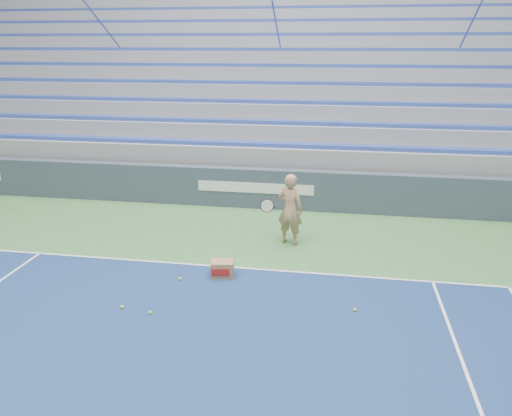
{
  "coord_description": "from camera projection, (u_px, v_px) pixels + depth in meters",
  "views": [
    {
      "loc": [
        2.19,
        2.81,
        4.38
      ],
      "look_at": [
        0.59,
        12.38,
        1.15
      ],
      "focal_mm": 35.0,
      "sensor_mm": 36.0,
      "label": 1
    }
  ],
  "objects": [
    {
      "name": "tennis_ball_1",
      "position": [
        180.0,
        279.0,
        9.65
      ],
      "size": [
        0.07,
        0.07,
        0.07
      ],
      "primitive_type": "sphere",
      "color": "#B6E22E",
      "rests_on": "ground"
    },
    {
      "name": "ball_box",
      "position": [
        222.0,
        269.0,
        9.77
      ],
      "size": [
        0.48,
        0.4,
        0.33
      ],
      "color": "#967049",
      "rests_on": "ground"
    },
    {
      "name": "tennis_player",
      "position": [
        290.0,
        209.0,
        11.2
      ],
      "size": [
        0.95,
        0.89,
        1.64
      ],
      "color": "tan",
      "rests_on": "ground"
    },
    {
      "name": "tennis_ball_3",
      "position": [
        150.0,
        313.0,
        8.43
      ],
      "size": [
        0.07,
        0.07,
        0.07
      ],
      "primitive_type": "sphere",
      "color": "#B6E22E",
      "rests_on": "ground"
    },
    {
      "name": "sponsor_barrier",
      "position": [
        256.0,
        188.0,
        13.79
      ],
      "size": [
        30.0,
        0.32,
        1.1
      ],
      "color": "#354251",
      "rests_on": "ground"
    },
    {
      "name": "tennis_ball_2",
      "position": [
        355.0,
        310.0,
        8.52
      ],
      "size": [
        0.07,
        0.07,
        0.07
      ],
      "primitive_type": "sphere",
      "color": "#B6E22E",
      "rests_on": "ground"
    },
    {
      "name": "tennis_ball_0",
      "position": [
        122.0,
        307.0,
        8.61
      ],
      "size": [
        0.07,
        0.07,
        0.07
      ],
      "primitive_type": "sphere",
      "color": "#B6E22E",
      "rests_on": "ground"
    },
    {
      "name": "bleachers",
      "position": [
        281.0,
        100.0,
        18.57
      ],
      "size": [
        31.0,
        9.15,
        7.3
      ],
      "color": "gray",
      "rests_on": "ground"
    }
  ]
}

